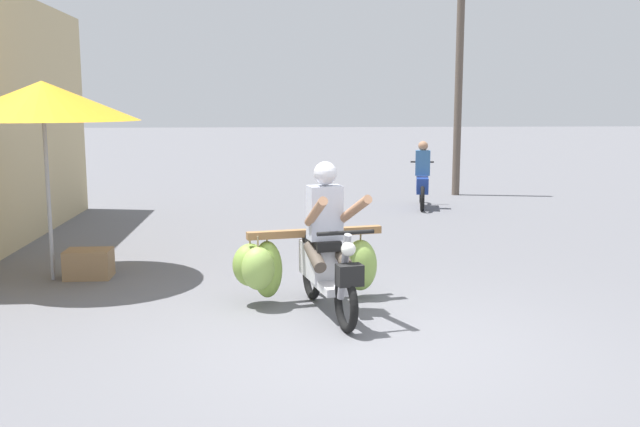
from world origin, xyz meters
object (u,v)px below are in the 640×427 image
Objects in this scene: motorbike_distant_ahead_left at (422,181)px; produce_crate at (89,264)px; utility_pole at (459,72)px; market_umbrella_near_shop at (43,101)px; motorbike_main_loaded at (307,258)px.

produce_crate is at bearing -134.46° from motorbike_distant_ahead_left.
motorbike_distant_ahead_left is at bearing -121.82° from utility_pole.
market_umbrella_near_shop reaches higher than motorbike_distant_ahead_left.
utility_pole reaches higher than motorbike_distant_ahead_left.
utility_pole is at bearing 58.18° from motorbike_distant_ahead_left.
motorbike_distant_ahead_left is 0.66× the size of market_umbrella_near_shop.
produce_crate is 10.54m from utility_pole.
utility_pole is at bearing 65.87° from motorbike_main_loaded.
market_umbrella_near_shop is at bearing 154.64° from motorbike_main_loaded.
motorbike_main_loaded is 3.07m from produce_crate.
motorbike_distant_ahead_left is 2.86× the size of produce_crate.
market_umbrella_near_shop is 10.54m from utility_pole.
motorbike_distant_ahead_left is at bearing 43.66° from market_umbrella_near_shop.
motorbike_distant_ahead_left reaches higher than produce_crate.
market_umbrella_near_shop is at bearing -136.34° from motorbike_distant_ahead_left.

